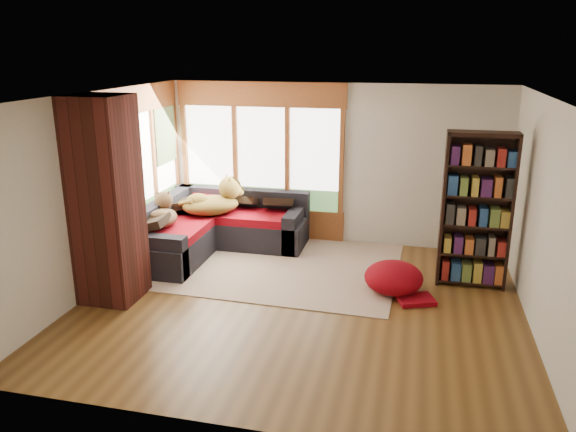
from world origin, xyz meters
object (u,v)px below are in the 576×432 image
at_px(bookshelf, 476,211).
at_px(pouf, 394,277).
at_px(sectional_sofa, 204,229).
at_px(dog_brindle, 162,213).
at_px(area_rug, 272,262).
at_px(dog_tan, 215,200).
at_px(brick_chimney, 106,201).

relative_size(bookshelf, pouf, 2.72).
distance_m(bookshelf, pouf, 1.40).
bearing_deg(bookshelf, sectional_sofa, 171.90).
relative_size(sectional_sofa, bookshelf, 1.05).
bearing_deg(dog_brindle, sectional_sofa, -46.09).
bearing_deg(area_rug, sectional_sofa, 161.36).
relative_size(area_rug, dog_brindle, 4.60).
bearing_deg(bookshelf, dog_tan, 171.11).
distance_m(dog_tan, dog_brindle, 0.91).
bearing_deg(dog_brindle, dog_tan, -56.33).
bearing_deg(pouf, sectional_sofa, 160.68).
distance_m(sectional_sofa, dog_tan, 0.54).
height_order(bookshelf, dog_tan, bookshelf).
height_order(area_rug, dog_tan, dog_tan).
distance_m(pouf, dog_tan, 3.15).
xyz_separation_m(sectional_sofa, bookshelf, (4.09, -0.58, 0.75)).
bearing_deg(area_rug, dog_tan, 156.85).
height_order(brick_chimney, pouf, brick_chimney).
xyz_separation_m(bookshelf, dog_tan, (-3.89, 0.61, -0.25)).
relative_size(pouf, dog_brindle, 0.95).
xyz_separation_m(sectional_sofa, pouf, (3.09, -1.08, -0.08)).
distance_m(brick_chimney, sectional_sofa, 2.32).
height_order(brick_chimney, dog_brindle, brick_chimney).
relative_size(area_rug, dog_tan, 3.51).
distance_m(area_rug, bookshelf, 3.03).
bearing_deg(bookshelf, area_rug, 176.76).
bearing_deg(brick_chimney, dog_brindle, 87.63).
height_order(area_rug, pouf, pouf).
bearing_deg(bookshelf, dog_brindle, -178.96).
height_order(sectional_sofa, dog_brindle, dog_brindle).
bearing_deg(dog_tan, pouf, -54.34).
bearing_deg(sectional_sofa, area_rug, -18.27).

